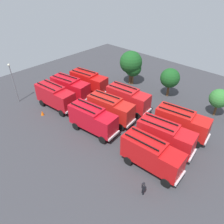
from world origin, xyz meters
The scene contains 21 objects.
ground_plane centered at (0.00, 0.00, 0.00)m, with size 55.94×55.94×0.00m, color #38383D.
fire_truck_0 centered at (-9.13, -3.69, 2.15)m, with size 7.39×3.26×3.88m.
fire_truck_1 centered at (-0.06, -3.84, 2.15)m, with size 7.43×3.40×3.88m.
fire_truck_2 centered at (9.71, -3.96, 2.15)m, with size 7.33×3.10×3.88m.
fire_truck_3 centered at (-9.76, -0.15, 2.15)m, with size 7.50×3.68×3.88m.
fire_truck_4 centered at (-0.09, -0.21, 2.15)m, with size 7.47×3.54×3.88m.
fire_truck_5 centered at (9.19, -0.20, 2.15)m, with size 7.45×3.50×3.88m.
fire_truck_6 centered at (-9.18, 3.62, 2.15)m, with size 7.48×3.58×3.88m.
fire_truck_7 centered at (-0.06, 3.78, 2.15)m, with size 7.41×3.33×3.88m.
fire_truck_8 centered at (9.30, 3.77, 2.15)m, with size 7.47×3.57×3.88m.
firefighter_0 centered at (-7.82, 5.53, 0.92)m, with size 0.48×0.46×1.65m.
firefighter_1 centered at (-13.44, 2.78, 0.90)m, with size 0.47×0.47×1.63m.
firefighter_2 centered at (11.21, -7.38, 0.91)m, with size 0.48×0.43×1.64m.
tree_0 centered at (-5.78, 11.48, 4.45)m, with size 4.26×4.26×6.61m.
tree_1 centered at (-5.34, 11.69, 3.33)m, with size 3.20×3.20×4.96m.
tree_2 centered at (2.32, 12.25, 3.51)m, with size 3.37×3.37×5.22m.
tree_3 centered at (10.96, 11.92, 3.01)m, with size 2.89×2.89×4.48m.
traffic_cone_0 centered at (-8.90, -6.58, 0.37)m, with size 0.51×0.51×0.73m, color #F2600C.
traffic_cone_1 centered at (9.51, 5.88, 0.29)m, with size 0.40×0.40×0.58m, color #F2600C.
traffic_cone_2 centered at (-2.83, 5.54, 0.37)m, with size 0.51×0.51×0.73m, color #F2600C.
lamppost centered at (-15.57, -7.13, 4.01)m, with size 0.36×0.36×6.88m.
Camera 1 is at (18.26, -19.60, 19.46)m, focal length 34.55 mm.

